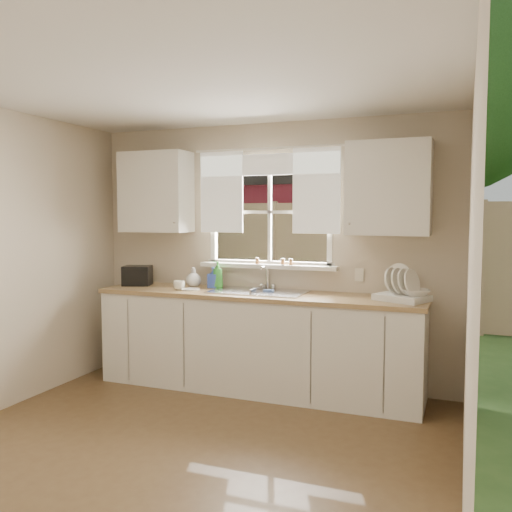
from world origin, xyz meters
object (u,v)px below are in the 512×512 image
at_px(dish_rack, 402,291).
at_px(cup, 179,285).
at_px(soap_bottle_a, 218,275).
at_px(black_appliance, 137,275).

bearing_deg(dish_rack, cup, -176.92).
bearing_deg(cup, soap_bottle_a, 55.80).
xyz_separation_m(dish_rack, soap_bottle_a, (-1.76, 0.14, 0.05)).
xyz_separation_m(cup, black_appliance, (-0.56, 0.15, 0.06)).
bearing_deg(cup, black_appliance, 179.64).
bearing_deg(soap_bottle_a, dish_rack, 16.00).
bearing_deg(black_appliance, cup, -34.63).
height_order(cup, black_appliance, black_appliance).
bearing_deg(soap_bottle_a, cup, -118.34).
bearing_deg(dish_rack, black_appliance, 179.08).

